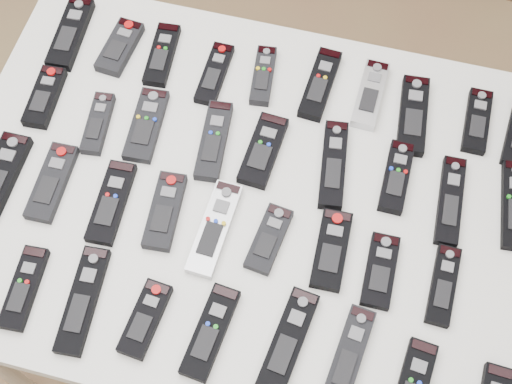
% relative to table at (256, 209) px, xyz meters
% --- Properties ---
extents(ground, '(4.00, 4.00, 0.00)m').
position_rel_table_xyz_m(ground, '(-0.01, -0.07, -0.72)').
color(ground, '#98694D').
rests_on(ground, ground).
extents(table, '(1.25, 0.88, 0.78)m').
position_rel_table_xyz_m(table, '(0.00, 0.00, 0.00)').
color(table, white).
rests_on(table, ground).
extents(remote_0, '(0.07, 0.20, 0.02)m').
position_rel_table_xyz_m(remote_0, '(-0.51, 0.29, 0.07)').
color(remote_0, black).
rests_on(remote_0, table).
extents(remote_1, '(0.07, 0.15, 0.02)m').
position_rel_table_xyz_m(remote_1, '(-0.39, 0.28, 0.07)').
color(remote_1, black).
rests_on(remote_1, table).
extents(remote_2, '(0.06, 0.17, 0.02)m').
position_rel_table_xyz_m(remote_2, '(-0.29, 0.29, 0.07)').
color(remote_2, black).
rests_on(remote_2, table).
extents(remote_3, '(0.05, 0.16, 0.02)m').
position_rel_table_xyz_m(remote_3, '(-0.16, 0.27, 0.07)').
color(remote_3, black).
rests_on(remote_3, table).
extents(remote_4, '(0.06, 0.15, 0.02)m').
position_rel_table_xyz_m(remote_4, '(-0.06, 0.29, 0.07)').
color(remote_4, black).
rests_on(remote_4, table).
extents(remote_5, '(0.06, 0.18, 0.02)m').
position_rel_table_xyz_m(remote_5, '(0.07, 0.29, 0.07)').
color(remote_5, black).
rests_on(remote_5, table).
extents(remote_6, '(0.06, 0.17, 0.02)m').
position_rel_table_xyz_m(remote_6, '(0.18, 0.29, 0.07)').
color(remote_6, '#B7B7BC').
rests_on(remote_6, table).
extents(remote_7, '(0.07, 0.19, 0.02)m').
position_rel_table_xyz_m(remote_7, '(0.28, 0.27, 0.07)').
color(remote_7, black).
rests_on(remote_7, table).
extents(remote_8, '(0.05, 0.15, 0.02)m').
position_rel_table_xyz_m(remote_8, '(0.41, 0.29, 0.07)').
color(remote_8, black).
rests_on(remote_8, table).
extents(remote_10, '(0.06, 0.15, 0.02)m').
position_rel_table_xyz_m(remote_10, '(-0.50, 0.11, 0.07)').
color(remote_10, black).
rests_on(remote_10, table).
extents(remote_11, '(0.06, 0.15, 0.02)m').
position_rel_table_xyz_m(remote_11, '(-0.37, 0.08, 0.07)').
color(remote_11, black).
rests_on(remote_11, table).
extents(remote_12, '(0.07, 0.18, 0.02)m').
position_rel_table_xyz_m(remote_12, '(-0.27, 0.10, 0.07)').
color(remote_12, black).
rests_on(remote_12, table).
extents(remote_13, '(0.07, 0.19, 0.02)m').
position_rel_table_xyz_m(remote_13, '(-0.12, 0.10, 0.07)').
color(remote_13, black).
rests_on(remote_13, table).
extents(remote_14, '(0.07, 0.17, 0.02)m').
position_rel_table_xyz_m(remote_14, '(-0.01, 0.10, 0.07)').
color(remote_14, black).
rests_on(remote_14, table).
extents(remote_15, '(0.07, 0.20, 0.02)m').
position_rel_table_xyz_m(remote_15, '(0.14, 0.10, 0.07)').
color(remote_15, black).
rests_on(remote_15, table).
extents(remote_16, '(0.05, 0.16, 0.02)m').
position_rel_table_xyz_m(remote_16, '(0.27, 0.11, 0.07)').
color(remote_16, black).
rests_on(remote_16, table).
extents(remote_17, '(0.05, 0.20, 0.02)m').
position_rel_table_xyz_m(remote_17, '(0.38, 0.08, 0.07)').
color(remote_17, black).
rests_on(remote_17, table).
extents(remote_19, '(0.06, 0.19, 0.02)m').
position_rel_table_xyz_m(remote_19, '(-0.51, -0.09, 0.07)').
color(remote_19, black).
rests_on(remote_19, table).
extents(remote_20, '(0.06, 0.17, 0.02)m').
position_rel_table_xyz_m(remote_20, '(-0.41, -0.08, 0.07)').
color(remote_20, black).
rests_on(remote_20, table).
extents(remote_21, '(0.06, 0.18, 0.02)m').
position_rel_table_xyz_m(remote_21, '(-0.28, -0.09, 0.07)').
color(remote_21, black).
rests_on(remote_21, table).
extents(remote_22, '(0.07, 0.17, 0.02)m').
position_rel_table_xyz_m(remote_22, '(-0.17, -0.08, 0.07)').
color(remote_22, black).
rests_on(remote_22, table).
extents(remote_23, '(0.06, 0.20, 0.02)m').
position_rel_table_xyz_m(remote_23, '(-0.06, -0.09, 0.07)').
color(remote_23, '#B7B7BC').
rests_on(remote_23, table).
extents(remote_24, '(0.07, 0.15, 0.02)m').
position_rel_table_xyz_m(remote_24, '(0.05, -0.09, 0.07)').
color(remote_24, black).
rests_on(remote_24, table).
extents(remote_25, '(0.06, 0.16, 0.02)m').
position_rel_table_xyz_m(remote_25, '(0.17, -0.08, 0.07)').
color(remote_25, black).
rests_on(remote_25, table).
extents(remote_26, '(0.06, 0.15, 0.02)m').
position_rel_table_xyz_m(remote_26, '(0.27, -0.10, 0.07)').
color(remote_26, black).
rests_on(remote_26, table).
extents(remote_27, '(0.05, 0.16, 0.02)m').
position_rel_table_xyz_m(remote_27, '(0.39, -0.10, 0.07)').
color(remote_27, black).
rests_on(remote_27, table).
extents(remote_29, '(0.06, 0.17, 0.02)m').
position_rel_table_xyz_m(remote_29, '(-0.37, -0.30, 0.07)').
color(remote_29, black).
rests_on(remote_29, table).
extents(remote_30, '(0.07, 0.21, 0.02)m').
position_rel_table_xyz_m(remote_30, '(-0.26, -0.30, 0.07)').
color(remote_30, black).
rests_on(remote_30, table).
extents(remote_31, '(0.06, 0.15, 0.02)m').
position_rel_table_xyz_m(remote_31, '(-0.13, -0.30, 0.07)').
color(remote_31, black).
rests_on(remote_31, table).
extents(remote_32, '(0.07, 0.18, 0.02)m').
position_rel_table_xyz_m(remote_32, '(-0.01, -0.30, 0.07)').
color(remote_32, black).
rests_on(remote_32, table).
extents(remote_33, '(0.08, 0.21, 0.02)m').
position_rel_table_xyz_m(remote_33, '(0.13, -0.28, 0.07)').
color(remote_33, black).
rests_on(remote_33, table).
extents(remote_34, '(0.07, 0.19, 0.02)m').
position_rel_table_xyz_m(remote_34, '(0.24, -0.28, 0.07)').
color(remote_34, black).
rests_on(remote_34, table).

